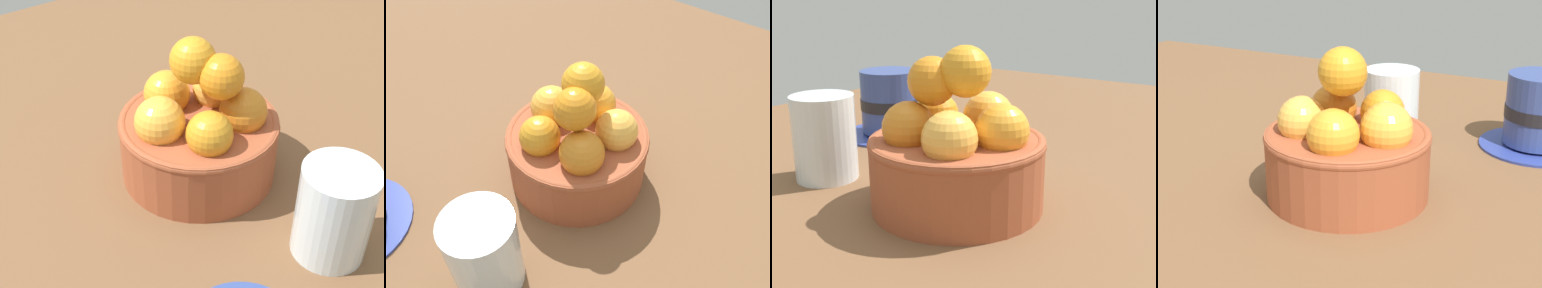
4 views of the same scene
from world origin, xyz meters
The scene contains 4 objects.
ground_plane centered at (0.00, 0.00, -1.95)cm, with size 146.07×101.51×3.90cm, color brown.
terracotta_bowl centered at (-0.02, -0.01, 5.08)cm, with size 16.15×16.15×14.97cm.
coffee_cup centered at (13.87, 21.90, 4.07)cm, with size 13.32×13.32×8.95cm.
water_glass centered at (-2.36, 15.68, 4.51)cm, with size 6.59×6.59×9.01cm, color silver.
Camera 4 is at (24.65, -46.32, 25.56)cm, focal length 54.70 mm.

